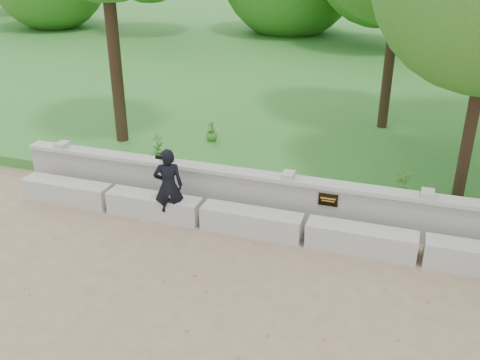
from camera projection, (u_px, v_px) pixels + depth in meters
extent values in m
plane|color=#987B5D|center=(277.00, 303.00, 8.05)|extent=(80.00, 80.00, 0.00)
cube|color=#266222|center=(374.00, 80.00, 20.06)|extent=(40.00, 22.00, 0.25)
cube|color=#AAA8A1|center=(67.00, 192.00, 11.05)|extent=(1.90, 0.45, 0.45)
cube|color=#AAA8A1|center=(154.00, 206.00, 10.47)|extent=(1.90, 0.45, 0.45)
cube|color=#AAA8A1|center=(251.00, 222.00, 9.89)|extent=(1.90, 0.45, 0.45)
cube|color=#AAA8A1|center=(361.00, 240.00, 9.31)|extent=(1.90, 0.45, 0.45)
cube|color=#A09D97|center=(313.00, 204.00, 10.12)|extent=(12.50, 0.25, 0.82)
cube|color=#AAA8A1|center=(314.00, 183.00, 9.94)|extent=(12.50, 0.35, 0.08)
cube|color=black|center=(328.00, 200.00, 9.83)|extent=(0.36, 0.02, 0.24)
imported|color=black|center=(169.00, 186.00, 10.05)|extent=(0.65, 0.56, 1.51)
cube|color=black|center=(159.00, 157.00, 9.50)|extent=(0.14, 0.08, 0.07)
cylinder|color=#382619|center=(114.00, 53.00, 12.85)|extent=(0.30, 0.30, 4.47)
cylinder|color=#382619|center=(390.00, 54.00, 13.91)|extent=(0.27, 0.27, 3.96)
cylinder|color=#382619|center=(473.00, 115.00, 10.07)|extent=(0.23, 0.23, 3.44)
imported|color=#42802B|center=(158.00, 145.00, 12.63)|extent=(0.33, 0.36, 0.56)
imported|color=#42802B|center=(402.00, 187.00, 10.40)|extent=(0.47, 0.48, 0.68)
imported|color=#42802B|center=(212.00, 130.00, 13.61)|extent=(0.41, 0.41, 0.55)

